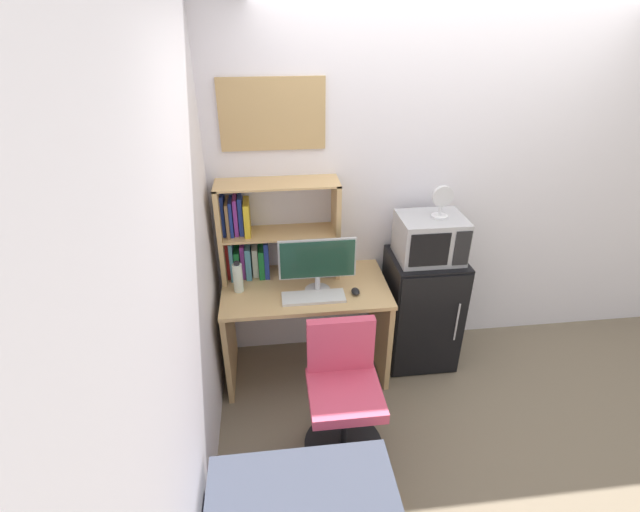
# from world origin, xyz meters

# --- Properties ---
(wall_back) EXTENTS (6.40, 0.04, 2.60)m
(wall_back) POSITION_xyz_m (0.40, 0.02, 1.30)
(wall_back) COLOR silver
(wall_back) RESTS_ON ground_plane
(wall_left) EXTENTS (0.04, 4.40, 2.60)m
(wall_left) POSITION_xyz_m (-1.62, -1.60, 1.30)
(wall_left) COLOR silver
(wall_left) RESTS_ON ground_plane
(desk) EXTENTS (1.15, 0.64, 0.75)m
(desk) POSITION_xyz_m (-0.98, -0.32, 0.52)
(desk) COLOR tan
(desk) RESTS_ON ground_plane
(hutch_bookshelf) EXTENTS (0.82, 0.26, 0.70)m
(hutch_bookshelf) POSITION_xyz_m (-1.26, -0.12, 1.08)
(hutch_bookshelf) COLOR tan
(hutch_bookshelf) RESTS_ON desk
(monitor) EXTENTS (0.51, 0.17, 0.39)m
(monitor) POSITION_xyz_m (-0.90, -0.39, 0.98)
(monitor) COLOR #B7B7BC
(monitor) RESTS_ON desk
(keyboard) EXTENTS (0.42, 0.15, 0.02)m
(keyboard) POSITION_xyz_m (-0.94, -0.48, 0.76)
(keyboard) COLOR silver
(keyboard) RESTS_ON desk
(computer_mouse) EXTENTS (0.06, 0.08, 0.04)m
(computer_mouse) POSITION_xyz_m (-0.65, -0.46, 0.77)
(computer_mouse) COLOR black
(computer_mouse) RESTS_ON desk
(water_bottle) EXTENTS (0.07, 0.07, 0.23)m
(water_bottle) POSITION_xyz_m (-1.43, -0.32, 0.86)
(water_bottle) COLOR silver
(water_bottle) RESTS_ON desk
(mini_fridge) EXTENTS (0.52, 0.49, 0.89)m
(mini_fridge) POSITION_xyz_m (-0.10, -0.26, 0.45)
(mini_fridge) COLOR black
(mini_fridge) RESTS_ON ground_plane
(microwave) EXTENTS (0.45, 0.36, 0.31)m
(microwave) POSITION_xyz_m (-0.10, -0.26, 1.05)
(microwave) COLOR #ADADB2
(microwave) RESTS_ON mini_fridge
(desk_fan) EXTENTS (0.14, 0.11, 0.22)m
(desk_fan) POSITION_xyz_m (-0.05, -0.26, 1.32)
(desk_fan) COLOR silver
(desk_fan) RESTS_ON microwave
(desk_chair) EXTENTS (0.49, 0.49, 0.85)m
(desk_chair) POSITION_xyz_m (-0.81, -1.01, 0.38)
(desk_chair) COLOR black
(desk_chair) RESTS_ON ground_plane
(wall_corkboard) EXTENTS (0.68, 0.02, 0.45)m
(wall_corkboard) POSITION_xyz_m (-1.14, -0.01, 1.86)
(wall_corkboard) COLOR tan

